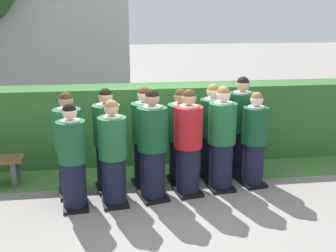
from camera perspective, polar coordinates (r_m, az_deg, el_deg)
ground_plane at (r=6.41m, az=0.30°, el=-9.66°), size 60.00×60.00×0.00m
student_front_row_0 at (r=5.90m, az=-13.19°, el=-4.64°), size 0.40×0.51×1.55m
student_front_row_1 at (r=5.91m, az=-7.68°, el=-4.18°), size 0.42×0.49×1.58m
student_front_row_2 at (r=6.04m, az=-2.18°, el=-3.07°), size 0.49×0.56×1.69m
student_in_red_blazer at (r=6.21m, az=2.85°, el=-2.70°), size 0.46×0.53×1.65m
student_front_row_4 at (r=6.43m, az=7.53°, el=-2.10°), size 0.43×0.51×1.67m
student_front_row_5 at (r=6.68m, az=11.97°, el=-2.17°), size 0.43×0.50×1.55m
student_rear_row_0 at (r=6.34m, az=-13.70°, el=-2.90°), size 0.44×0.54×1.62m
student_rear_row_1 at (r=6.40m, az=-8.48°, el=-2.31°), size 0.45×0.53×1.65m
student_rear_row_2 at (r=6.50m, az=-3.25°, el=-1.93°), size 0.46×0.53×1.63m
student_rear_row_3 at (r=6.64m, az=1.69°, el=-1.80°), size 0.41×0.52×1.58m
student_rear_row_4 at (r=6.87m, az=6.13°, el=-1.10°), size 0.46×0.55×1.62m
student_rear_row_5 at (r=7.06m, az=10.14°, el=-0.38°), size 0.49×0.56×1.72m
hedge at (r=7.72m, az=-1.44°, el=0.46°), size 9.43×0.70×1.43m
lawn_strip at (r=7.20m, az=-0.68°, el=-6.69°), size 9.43×0.90×0.01m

